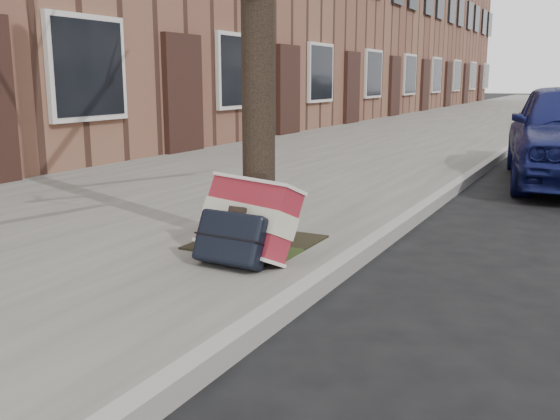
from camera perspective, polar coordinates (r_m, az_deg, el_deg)
The scene contains 6 objects.
ground at distance 3.16m, azimuth 19.90°, elevation -14.34°, with size 120.00×120.00×0.00m, color black.
near_sidewalk at distance 18.32m, azimuth 14.87°, elevation 7.47°, with size 5.00×70.00×0.12m, color gray.
house_near at distance 21.38m, azimuth -0.32°, elevation 17.67°, with size 6.80×40.00×7.00m, color brown.
dirt_patch at distance 4.80m, azimuth -2.16°, elevation -2.95°, with size 0.85×0.85×0.01m, color black.
suitcase_red at distance 4.36m, azimuth -2.95°, elevation -0.75°, with size 0.73×0.20×0.53m, color maroon.
suitcase_navy at distance 4.17m, azimuth -4.44°, elevation -2.59°, with size 0.50×0.16×0.36m, color black.
Camera 1 is at (0.30, -2.84, 1.36)m, focal length 40.00 mm.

